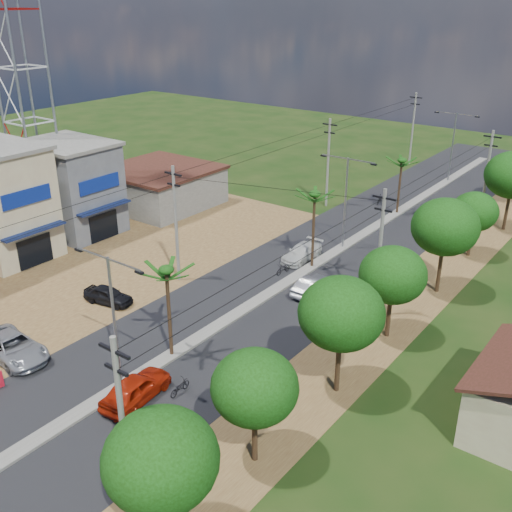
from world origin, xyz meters
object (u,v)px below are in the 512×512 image
at_px(moto_rider_east, 180,388).
at_px(car_parked_silver, 12,347).
at_px(car_silver_mid, 312,286).
at_px(car_white_far, 302,253).
at_px(car_red_near, 136,389).
at_px(car_parked_dark, 108,296).

bearing_deg(moto_rider_east, car_parked_silver, 15.37).
xyz_separation_m(car_silver_mid, moto_rider_east, (0.53, -14.53, -0.25)).
bearing_deg(car_silver_mid, car_white_far, -49.99).
height_order(car_red_near, car_parked_silver, car_red_near).
bearing_deg(car_parked_dark, car_red_near, -133.74).
xyz_separation_m(car_red_near, car_parked_dark, (-9.84, 6.46, -0.13)).
relative_size(car_red_near, car_parked_dark, 1.21).
relative_size(car_red_near, car_white_far, 1.01).
height_order(car_silver_mid, car_parked_silver, car_parked_silver).
xyz_separation_m(car_parked_silver, moto_rider_east, (10.46, 3.43, -0.34)).
bearing_deg(car_silver_mid, car_red_near, 86.77).
bearing_deg(car_parked_silver, car_parked_dark, 9.48).
distance_m(car_parked_silver, moto_rider_east, 11.01).
height_order(car_white_far, car_parked_dark, car_white_far).
height_order(car_white_far, car_parked_silver, car_parked_silver).
xyz_separation_m(car_red_near, car_silver_mid, (0.92, 16.37, -0.11)).
bearing_deg(car_parked_silver, car_red_near, -76.42).
bearing_deg(car_silver_mid, car_parked_dark, 42.63).
relative_size(car_silver_mid, car_white_far, 0.89).
bearing_deg(car_parked_silver, car_white_far, -11.34).
xyz_separation_m(car_white_far, car_parked_silver, (-6.00, -22.64, 0.10)).
distance_m(car_white_far, moto_rider_east, 19.72).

